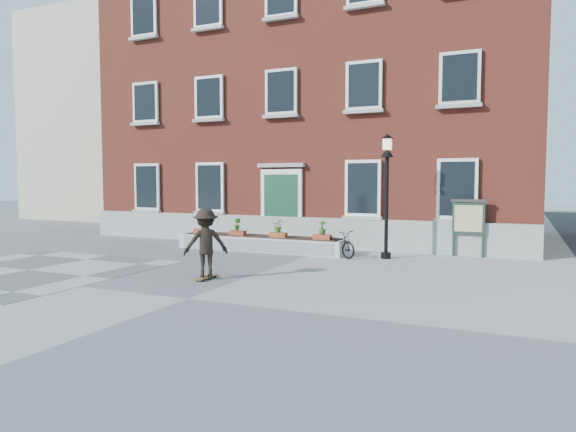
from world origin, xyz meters
The scene contains 9 objects.
ground centered at (0.00, 0.00, 0.00)m, with size 100.00×100.00×0.00m, color gray.
checker_patch centered at (-6.00, 1.00, 0.01)m, with size 6.00×6.00×0.01m, color #545557.
distant_building centered at (-18.00, 20.00, 6.50)m, with size 10.00×12.00×13.00m, color #BDB598.
bicycle centered at (0.93, 6.86, 0.44)m, with size 0.58×1.66×0.87m, color black.
brick_building centered at (-2.00, 13.98, 6.30)m, with size 18.40×10.85×12.60m.
planter_assembly centered at (-1.99, 7.18, 0.31)m, with size 6.20×1.12×1.15m.
lamp_post centered at (2.46, 7.20, 2.54)m, with size 0.40×0.40×3.93m.
notice_board centered at (4.80, 8.66, 1.26)m, with size 1.10×0.16×1.87m.
skateboarder centered at (-0.82, 1.94, 0.92)m, with size 1.25×1.19×1.78m.
Camera 1 is at (6.28, -8.79, 2.48)m, focal length 32.00 mm.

